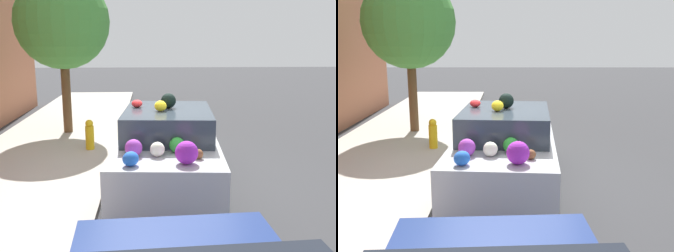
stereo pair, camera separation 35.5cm
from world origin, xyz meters
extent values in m
plane|color=#38383A|center=(0.00, 0.00, 0.00)|extent=(60.00, 60.00, 0.00)
cube|color=#B2ADA3|center=(0.00, 2.70, 0.06)|extent=(24.00, 3.20, 0.12)
cylinder|color=brown|center=(3.87, 2.55, 1.17)|extent=(0.24, 0.24, 2.09)
sphere|color=#47933D|center=(3.87, 2.55, 3.08)|extent=(2.47, 2.47, 2.47)
cylinder|color=gold|center=(2.10, 1.69, 0.40)|extent=(0.20, 0.20, 0.55)
sphere|color=gold|center=(2.10, 1.69, 0.73)|extent=(0.18, 0.18, 0.18)
cube|color=#B7BABF|center=(0.00, -0.03, 0.65)|extent=(4.24, 1.94, 0.66)
cube|color=#333D47|center=(-0.17, -0.02, 1.22)|extent=(1.95, 1.59, 0.47)
cylinder|color=black|center=(1.33, 0.65, 0.32)|extent=(0.65, 0.22, 0.64)
cylinder|color=black|center=(1.23, -0.88, 0.32)|extent=(0.65, 0.22, 0.64)
cylinder|color=black|center=(-1.23, 0.82, 0.32)|extent=(0.65, 0.22, 0.64)
cylinder|color=black|center=(-1.33, -0.71, 0.32)|extent=(0.65, 0.22, 0.64)
ellipsoid|color=#98582E|center=(1.65, -0.24, 1.07)|extent=(0.19, 0.19, 0.17)
sphere|color=purple|center=(-1.35, 0.53, 1.11)|extent=(0.35, 0.35, 0.25)
sphere|color=white|center=(-1.37, 0.19, 1.09)|extent=(0.30, 0.30, 0.21)
sphere|color=green|center=(-1.19, -0.11, 1.10)|extent=(0.31, 0.31, 0.23)
sphere|color=black|center=(-0.05, -0.03, 1.59)|extent=(0.34, 0.34, 0.26)
ellipsoid|color=blue|center=(-1.79, 0.56, 1.08)|extent=(0.32, 0.31, 0.20)
sphere|color=purple|center=(-1.73, -0.20, 1.14)|extent=(0.43, 0.43, 0.32)
sphere|color=blue|center=(-1.21, 0.58, 1.06)|extent=(0.16, 0.16, 0.14)
sphere|color=pink|center=(1.53, -0.53, 1.09)|extent=(0.22, 0.22, 0.22)
ellipsoid|color=yellow|center=(-0.33, 0.11, 1.55)|extent=(0.27, 0.27, 0.18)
sphere|color=red|center=(1.78, -0.55, 1.08)|extent=(0.21, 0.21, 0.20)
sphere|color=brown|center=(0.88, 0.41, 1.07)|extent=(0.22, 0.22, 0.18)
sphere|color=pink|center=(1.00, -0.66, 1.08)|extent=(0.27, 0.27, 0.20)
sphere|color=black|center=(-1.25, 0.16, 1.07)|extent=(0.23, 0.23, 0.17)
ellipsoid|color=red|center=(0.07, 0.52, 1.52)|extent=(0.26, 0.26, 0.13)
sphere|color=brown|center=(-1.51, -0.39, 1.05)|extent=(0.17, 0.17, 0.14)
ellipsoid|color=red|center=(0.81, -0.46, 1.09)|extent=(0.41, 0.35, 0.21)
camera|label=1|loc=(-6.82, 0.29, 2.66)|focal=42.00mm
camera|label=2|loc=(-6.83, -0.06, 2.66)|focal=42.00mm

